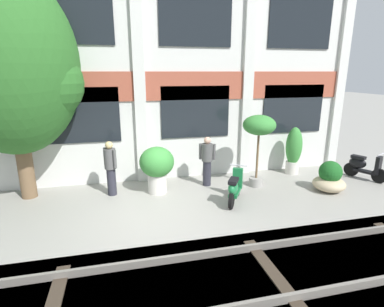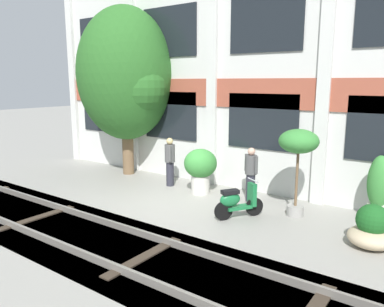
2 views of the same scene
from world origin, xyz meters
name	(u,v)px [view 1 (image 1 of 2)]	position (x,y,z in m)	size (l,w,h in m)	color
ground_plane	(152,214)	(0.00, 0.00, 0.00)	(80.00, 80.00, 0.00)	gray
apartment_facade	(137,44)	(0.00, 2.82, 4.36)	(14.82, 0.64, 8.77)	silver
rail_tracks	(170,296)	(0.00, -2.86, -0.13)	(22.46, 2.80, 0.43)	#5B5449
broadleaf_tree	(10,69)	(-3.36, 1.92, 3.62)	(3.66, 3.49, 6.12)	brown
potted_plant_glazed_jar	(157,165)	(0.33, 1.39, 0.85)	(1.03, 1.03, 1.42)	beige
potted_plant_fluted_column	(294,150)	(5.26, 2.04, 0.87)	(0.56, 0.56, 1.68)	beige
potted_plant_wide_bowl	(330,179)	(5.47, 0.30, 0.39)	(0.97, 0.97, 0.94)	tan
potted_plant_low_pan	(259,130)	(3.47, 1.21, 1.82)	(1.01, 1.01, 2.28)	gray
scooter_near_curb	(235,188)	(2.32, 0.16, 0.44)	(0.83, 1.22, 0.98)	black
scooter_second_parked	(363,167)	(7.29, 0.96, 0.44)	(0.76, 1.28, 0.98)	black
resident_by_doorway	(207,160)	(1.95, 1.62, 0.85)	(0.50, 0.34, 1.59)	#282833
resident_watching_tracks	(111,167)	(-1.00, 1.54, 0.87)	(0.37, 0.43, 1.63)	#282833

